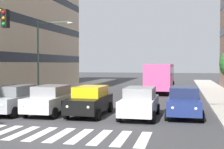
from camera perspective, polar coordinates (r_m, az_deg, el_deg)
ground_plane at (r=13.85m, az=-9.47°, el=-10.83°), size 180.00×180.00×0.00m
crosswalk_markings at (r=13.85m, az=-9.47°, el=-10.82°), size 7.65×2.80×0.01m
car_0 at (r=18.51m, az=13.03°, el=-4.82°), size 2.02×4.44×1.72m
car_1 at (r=17.79m, az=5.08°, el=-5.05°), size 2.02×4.44×1.72m
car_2 at (r=18.55m, az=-4.04°, el=-4.75°), size 2.02×4.44×1.72m
car_3 at (r=19.33m, az=-11.19°, el=-4.51°), size 2.02×4.44×1.72m
car_4 at (r=20.12m, az=-17.48°, el=-4.31°), size 2.02×4.44×1.72m
bus_behind_traffic at (r=34.07m, az=8.84°, el=-0.03°), size 2.78×10.50×3.00m
street_lamp_right at (r=28.66m, az=-12.27°, el=4.51°), size 3.39×0.28×6.70m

